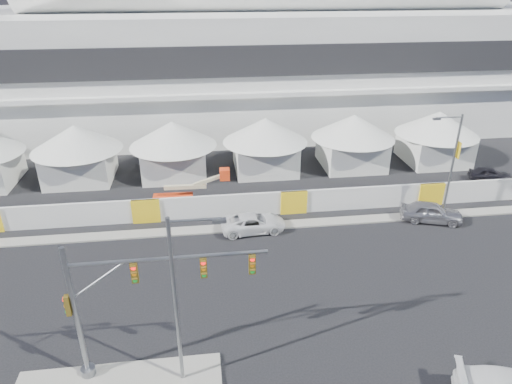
{
  "coord_description": "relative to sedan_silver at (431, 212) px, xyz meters",
  "views": [
    {
      "loc": [
        -1.39,
        -18.49,
        18.23
      ],
      "look_at": [
        2.28,
        10.0,
        4.31
      ],
      "focal_mm": 32.0,
      "sensor_mm": 36.0,
      "label": 1
    }
  ],
  "objects": [
    {
      "name": "tent_row",
      "position": [
        -16.23,
        12.32,
        2.33
      ],
      "size": [
        53.4,
        8.4,
        5.4
      ],
      "color": "silver",
      "rests_on": "ground"
    },
    {
      "name": "hoarding_fence",
      "position": [
        -10.73,
        2.82,
        0.19
      ],
      "size": [
        70.0,
        0.25,
        2.0
      ],
      "primitive_type": "cube",
      "color": "silver",
      "rests_on": "ground"
    },
    {
      "name": "boom_lift",
      "position": [
        -20.07,
        5.12,
        0.09
      ],
      "size": [
        6.6,
        1.59,
        3.35
      ],
      "rotation": [
        0.0,
        0.0,
        -0.03
      ],
      "color": "#EE3F16",
      "rests_on": "ground"
    },
    {
      "name": "lot_car_b",
      "position": [
        9.41,
        6.88,
        -0.16
      ],
      "size": [
        2.62,
        4.1,
        1.3
      ],
      "primitive_type": "imported",
      "rotation": [
        0.0,
        0.0,
        1.26
      ],
      "color": "black",
      "rests_on": "ground"
    },
    {
      "name": "far_curb",
      "position": [
        3.27,
        0.82,
        -0.75
      ],
      "size": [
        80.0,
        1.2,
        0.12
      ],
      "primitive_type": "cube",
      "color": "gray",
      "rests_on": "ground"
    },
    {
      "name": "streetlight_curb",
      "position": [
        1.31,
        0.82,
        4.18
      ],
      "size": [
        2.55,
        0.57,
        8.6
      ],
      "color": "gray",
      "rests_on": "ground"
    },
    {
      "name": "sedan_silver",
      "position": [
        0.0,
        0.0,
        0.0
      ],
      "size": [
        3.34,
        5.15,
        1.63
      ],
      "primitive_type": "imported",
      "rotation": [
        0.0,
        0.0,
        1.25
      ],
      "color": "#A7A6AB",
      "rests_on": "ground"
    },
    {
      "name": "traffic_mast",
      "position": [
        -22.34,
        -12.73,
        3.44
      ],
      "size": [
        9.32,
        0.72,
        7.43
      ],
      "color": "slate",
      "rests_on": "median_island"
    },
    {
      "name": "streetlight_median",
      "position": [
        -19.39,
        -13.55,
        4.52
      ],
      "size": [
        2.5,
        0.25,
        9.03
      ],
      "color": "slate",
      "rests_on": "median_island"
    },
    {
      "name": "pickup_curb",
      "position": [
        -14.39,
        0.31,
        -0.12
      ],
      "size": [
        2.63,
        5.15,
        1.39
      ],
      "primitive_type": "imported",
      "rotation": [
        0.0,
        0.0,
        1.63
      ],
      "color": "white",
      "rests_on": "ground"
    },
    {
      "name": "stadium",
      "position": [
        -8.02,
        29.82,
        8.64
      ],
      "size": [
        80.0,
        24.8,
        21.98
      ],
      "color": "silver",
      "rests_on": "ground"
    },
    {
      "name": "ground",
      "position": [
        -16.73,
        -11.68,
        -0.81
      ],
      "size": [
        160.0,
        160.0,
        0.0
      ],
      "primitive_type": "plane",
      "color": "black",
      "rests_on": "ground"
    }
  ]
}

